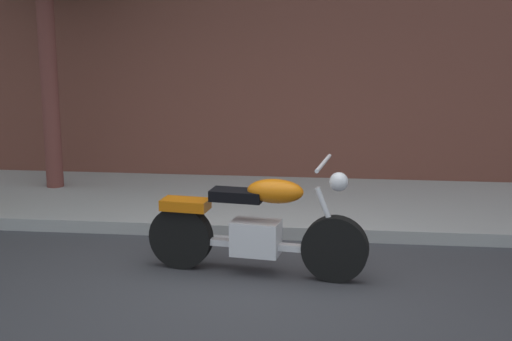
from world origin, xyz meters
The scene contains 3 objects.
ground_plane centered at (0.00, 0.00, 0.00)m, with size 60.00×60.00×0.00m, color #38383D.
sidewalk centered at (0.00, 2.52, 0.07)m, with size 22.71×2.46×0.14m, color #9D9D9D.
motorcycle centered at (-0.03, 0.23, 0.44)m, with size 2.07×0.72×1.10m.
Camera 1 is at (0.71, -6.25, 2.39)m, focal length 51.82 mm.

